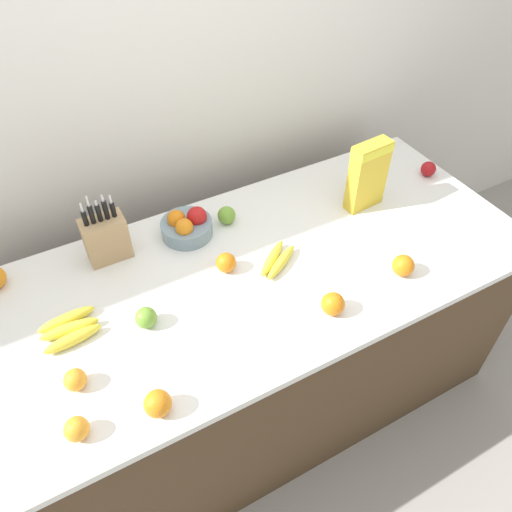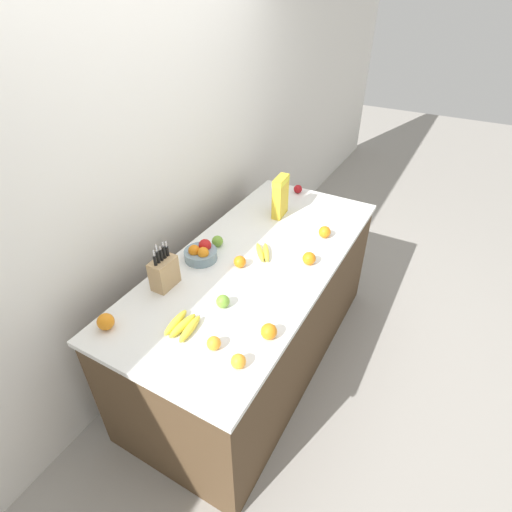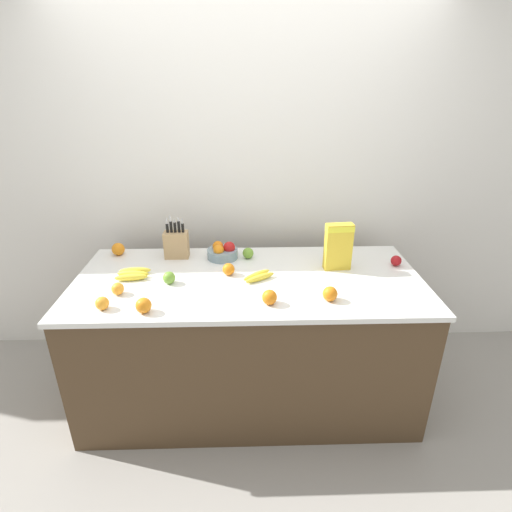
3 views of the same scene
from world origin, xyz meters
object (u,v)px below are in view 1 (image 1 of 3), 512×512
object	(u,v)px
orange_by_cereal	(75,380)
apple_leftmost	(146,318)
knife_block	(106,238)
banana_bunch_right	(70,329)
fruit_bowl	(187,226)
banana_bunch_left	(277,260)
orange_mid_left	(77,429)
orange_near_bowl	(158,404)
orange_front_center	(333,304)
orange_front_left	(403,265)
cereal_box	(368,173)
apple_near_bananas	(226,215)
orange_back_center	(226,263)
apple_front	(428,169)

from	to	relation	value
orange_by_cereal	apple_leftmost	bearing A→B (deg)	24.49
knife_block	banana_bunch_right	distance (m)	0.37
fruit_bowl	banana_bunch_right	distance (m)	0.59
banana_bunch_left	orange_mid_left	distance (m)	0.88
apple_leftmost	orange_near_bowl	distance (m)	0.32
orange_front_center	apple_leftmost	bearing A→B (deg)	156.50
orange_mid_left	orange_front_center	xyz separation A→B (m)	(0.87, 0.03, 0.01)
orange_front_left	orange_by_cereal	bearing A→B (deg)	175.00
knife_block	cereal_box	world-z (taller)	cereal_box
banana_bunch_right	apple_near_bananas	xyz separation A→B (m)	(0.69, 0.25, 0.02)
orange_mid_left	orange_front_center	world-z (taller)	orange_front_center
orange_mid_left	orange_by_cereal	xyz separation A→B (m)	(0.04, 0.16, -0.00)
orange_near_bowl	banana_bunch_left	bearing A→B (deg)	30.55
fruit_bowl	orange_front_left	xyz separation A→B (m)	(0.60, -0.57, -0.00)
banana_bunch_right	apple_near_bananas	bearing A→B (deg)	20.18
cereal_box	fruit_bowl	size ratio (longest dim) A/B	1.46
apple_leftmost	banana_bunch_left	bearing A→B (deg)	4.37
banana_bunch_left	orange_near_bowl	xyz separation A→B (m)	(-0.60, -0.35, 0.02)
orange_mid_left	orange_back_center	bearing A→B (deg)	30.50
banana_bunch_right	banana_bunch_left	bearing A→B (deg)	-3.59
orange_mid_left	orange_front_left	xyz separation A→B (m)	(1.19, 0.05, 0.01)
orange_near_bowl	knife_block	bearing A→B (deg)	84.53
orange_mid_left	orange_by_cereal	size ratio (longest dim) A/B	1.02
apple_leftmost	apple_front	bearing A→B (deg)	8.15
orange_back_center	orange_front_left	xyz separation A→B (m)	(0.55, -0.32, 0.00)
orange_near_bowl	orange_by_cereal	size ratio (longest dim) A/B	1.18
apple_leftmost	orange_front_left	bearing A→B (deg)	-13.84
orange_back_center	orange_near_bowl	xyz separation A→B (m)	(-0.42, -0.41, 0.00)
fruit_bowl	apple_leftmost	distance (m)	0.46
fruit_bowl	orange_near_bowl	size ratio (longest dim) A/B	2.49
orange_front_center	orange_front_left	bearing A→B (deg)	4.70
fruit_bowl	apple_front	size ratio (longest dim) A/B	3.00
cereal_box	apple_near_bananas	xyz separation A→B (m)	(-0.55, 0.17, -0.12)
knife_block	banana_bunch_right	bearing A→B (deg)	-127.44
knife_block	apple_leftmost	distance (m)	0.38
knife_block	orange_back_center	distance (m)	0.45
orange_near_bowl	orange_front_center	xyz separation A→B (m)	(0.64, 0.06, -0.00)
fruit_bowl	orange_back_center	bearing A→B (deg)	-79.17
knife_block	orange_front_center	xyz separation A→B (m)	(0.58, -0.62, -0.05)
banana_bunch_right	apple_leftmost	bearing A→B (deg)	-20.56
banana_bunch_left	banana_bunch_right	world-z (taller)	banana_bunch_right
apple_leftmost	orange_mid_left	bearing A→B (deg)	-137.24
cereal_box	orange_front_left	world-z (taller)	cereal_box
banana_bunch_right	orange_front_center	distance (m)	0.87
orange_near_bowl	orange_front_left	world-z (taller)	same
orange_back_center	orange_front_left	bearing A→B (deg)	-30.20
fruit_bowl	orange_near_bowl	bearing A→B (deg)	-119.21
knife_block	orange_by_cereal	xyz separation A→B (m)	(-0.25, -0.50, -0.06)
cereal_box	orange_front_center	world-z (taller)	cereal_box
banana_bunch_left	apple_near_bananas	distance (m)	0.31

